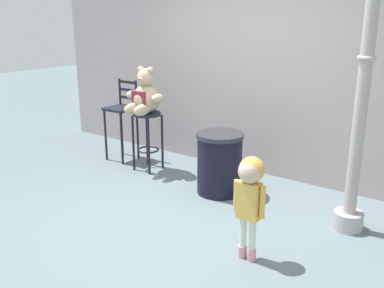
# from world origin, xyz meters

# --- Properties ---
(ground_plane) EXTENTS (24.00, 24.00, 0.00)m
(ground_plane) POSITION_xyz_m (0.00, 0.00, 0.00)
(ground_plane) COLOR slate
(building_wall) EXTENTS (6.99, 0.30, 3.22)m
(building_wall) POSITION_xyz_m (0.00, 1.91, 1.61)
(building_wall) COLOR #B09F9F
(building_wall) RESTS_ON ground_plane
(bar_stool_with_teddy) EXTENTS (0.37, 0.37, 0.80)m
(bar_stool_with_teddy) POSITION_xyz_m (-1.17, 0.99, 0.56)
(bar_stool_with_teddy) COLOR black
(bar_stool_with_teddy) RESTS_ON ground_plane
(teddy_bear) EXTENTS (0.57, 0.51, 0.60)m
(teddy_bear) POSITION_xyz_m (-1.17, 0.96, 1.02)
(teddy_bear) COLOR tan
(teddy_bear) RESTS_ON bar_stool_with_teddy
(child_walking) EXTENTS (0.29, 0.23, 0.93)m
(child_walking) POSITION_xyz_m (1.03, -0.20, 0.67)
(child_walking) COLOR pink
(child_walking) RESTS_ON ground_plane
(trash_bin) EXTENTS (0.55, 0.55, 0.73)m
(trash_bin) POSITION_xyz_m (0.04, 0.88, 0.37)
(trash_bin) COLOR black
(trash_bin) RESTS_ON ground_plane
(lamppost) EXTENTS (0.29, 0.29, 2.90)m
(lamppost) POSITION_xyz_m (1.57, 0.87, 1.15)
(lamppost) COLOR #AAA6A3
(lamppost) RESTS_ON ground_plane
(bar_chair_empty) EXTENTS (0.38, 0.38, 1.15)m
(bar_chair_empty) POSITION_xyz_m (-1.77, 1.11, 0.67)
(bar_chair_empty) COLOR black
(bar_chair_empty) RESTS_ON ground_plane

